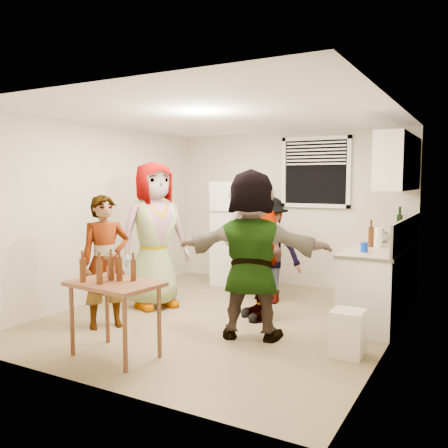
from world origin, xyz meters
The scene contains 23 objects.
room centered at (0.00, 0.00, 0.00)m, with size 4.00×4.50×2.50m, color beige, non-canonical shape.
window centered at (0.45, 2.21, 1.85)m, with size 1.12×0.10×1.06m, color white, non-canonical shape.
refrigerator centered at (-0.75, 1.88, 0.85)m, with size 0.70×0.70×1.70m, color white.
counter_lower centered at (1.70, 1.15, 0.43)m, with size 0.60×2.20×0.86m, color white.
countertop centered at (1.70, 1.15, 0.88)m, with size 0.64×2.22×0.04m, color #BDAE98.
backsplash centered at (1.99, 1.15, 1.08)m, with size 0.03×2.20×0.36m, color beige.
upper_cabinets centered at (1.83, 1.35, 1.95)m, with size 0.34×1.60×0.70m, color white.
kettle centered at (1.65, 1.40, 0.90)m, with size 0.23×0.19×0.19m, color silver, non-canonical shape.
paper_towel centered at (1.68, 0.94, 0.90)m, with size 0.11×0.11×0.24m, color white.
wine_bottle centered at (1.75, 2.12, 0.90)m, with size 0.08×0.08×0.33m, color black.
beer_bottle_counter centered at (1.60, 0.91, 0.90)m, with size 0.07×0.07×0.25m, color #47230C.
blue_cup centered at (1.63, 0.43, 0.90)m, with size 0.09×0.09×0.11m, color #0A33B6.
picture_frame centered at (1.92, 1.52, 0.98)m, with size 0.02×0.18×0.15m, color yellow.
trash_bin centered at (1.69, -0.51, 0.25)m, with size 0.31×0.31×0.45m, color silver.
serving_table centered at (-0.29, -1.63, 0.00)m, with size 0.88×0.59×0.74m, color brown, non-canonical shape.
beer_bottle_table centered at (-0.17, -1.49, 0.74)m, with size 0.05×0.05×0.21m, color #47230C.
red_cup centered at (-0.49, -1.47, 0.74)m, with size 0.08×0.08×0.11m, color red.
guest_grey centered at (-1.08, 0.03, 0.00)m, with size 0.96×1.97×0.63m, color gray.
guest_stripe centered at (-1.03, -0.97, 0.00)m, with size 0.57×1.56×0.37m, color #141933.
guest_back_left centered at (-0.20, 1.15, 0.00)m, with size 0.89×1.83×0.69m, color brown.
guest_back_right centered at (0.19, 1.00, 0.00)m, with size 0.96×1.49×0.55m, color #38383C.
guest_black centered at (0.40, 0.23, 0.00)m, with size 1.01×1.73×0.42m, color black.
guest_orange centered at (0.63, -0.48, 0.00)m, with size 1.71×1.85×0.55m, color #BC7E48.
Camera 1 is at (2.83, -5.08, 1.73)m, focal length 38.00 mm.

